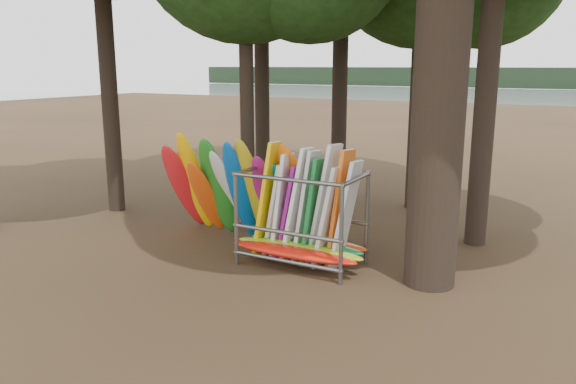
% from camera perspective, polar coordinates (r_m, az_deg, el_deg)
% --- Properties ---
extents(ground, '(120.00, 120.00, 0.00)m').
position_cam_1_polar(ground, '(13.63, -5.71, -6.67)').
color(ground, '#47331E').
rests_on(ground, ground).
extents(lake, '(160.00, 160.00, 0.00)m').
position_cam_1_polar(lake, '(71.11, 22.77, 8.18)').
color(lake, gray).
rests_on(lake, ground).
extents(far_shore, '(160.00, 4.00, 4.00)m').
position_cam_1_polar(far_shore, '(120.84, 25.44, 10.40)').
color(far_shore, black).
rests_on(far_shore, ground).
extents(kayak_row, '(4.38, 1.99, 3.03)m').
position_cam_1_polar(kayak_row, '(14.56, -5.21, -0.04)').
color(kayak_row, red).
rests_on(kayak_row, ground).
extents(storage_rack, '(3.22, 1.50, 2.84)m').
position_cam_1_polar(storage_rack, '(12.88, 1.45, -2.97)').
color(storage_rack, slate).
rests_on(storage_rack, ground).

